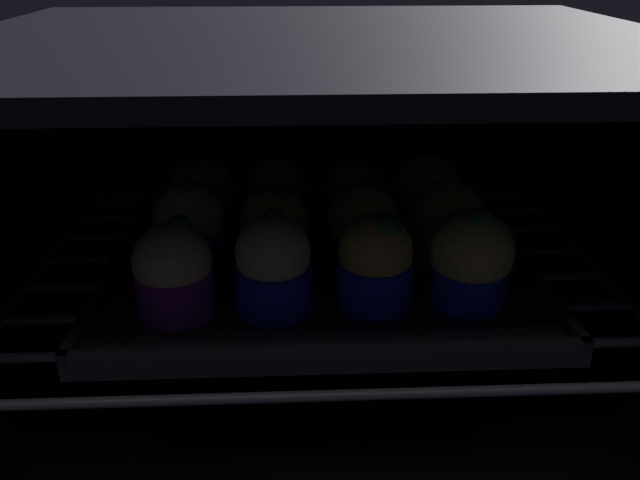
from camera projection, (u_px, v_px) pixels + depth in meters
oven_cavity at (317, 218)px, 62.92cm from camera, size 59.00×47.00×37.00cm
oven_rack at (319, 268)px, 60.55cm from camera, size 54.80×42.00×0.80cm
baking_tray at (320, 267)px, 58.36cm from camera, size 38.18×30.49×2.20cm
muffin_row0_col0 at (174, 272)px, 48.91cm from camera, size 6.20×6.20×8.02cm
muffin_row0_col1 at (273, 266)px, 49.33cm from camera, size 6.18×6.18×8.34cm
muffin_row0_col2 at (376, 262)px, 50.09cm from camera, size 6.18×6.18×8.02cm
muffin_row0_col3 at (471, 260)px, 50.32cm from camera, size 6.76×6.76×8.49cm
muffin_row1_col0 at (190, 227)px, 56.01cm from camera, size 6.46×6.46×8.50cm
muffin_row1_col1 at (274, 229)px, 56.59cm from camera, size 6.34×6.34×7.66cm
muffin_row1_col2 at (363, 226)px, 56.79cm from camera, size 6.61×6.61×8.01cm
muffin_row1_col3 at (448, 223)px, 57.07cm from camera, size 6.53×6.53×7.80cm
muffin_row2_col0 at (202, 198)px, 63.28cm from camera, size 6.66×6.66×7.68cm
muffin_row2_col1 at (276, 196)px, 63.59cm from camera, size 6.18×6.18×7.67cm
muffin_row2_col2 at (354, 198)px, 63.36cm from camera, size 6.18×6.18×7.48cm
muffin_row2_col3 at (426, 194)px, 63.87cm from camera, size 6.50×6.50×7.80cm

